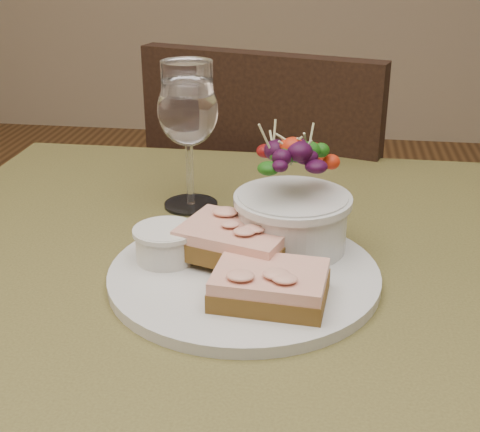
# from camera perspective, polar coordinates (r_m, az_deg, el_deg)

# --- Properties ---
(cafe_table) EXTENTS (0.80, 0.80, 0.75)m
(cafe_table) POSITION_cam_1_polar(r_m,az_deg,el_deg) (0.77, -0.73, -11.19)
(cafe_table) COLOR #47421E
(cafe_table) RESTS_ON ground
(chair_far) EXTENTS (0.52, 0.52, 0.90)m
(chair_far) POSITION_cam_1_polar(r_m,az_deg,el_deg) (1.48, 3.93, -8.96)
(chair_far) COLOR black
(chair_far) RESTS_ON ground
(dinner_plate) EXTENTS (0.28, 0.28, 0.01)m
(dinner_plate) POSITION_cam_1_polar(r_m,az_deg,el_deg) (0.69, 0.34, -5.02)
(dinner_plate) COLOR silver
(dinner_plate) RESTS_ON cafe_table
(sandwich_front) EXTENTS (0.11, 0.09, 0.03)m
(sandwich_front) POSITION_cam_1_polar(r_m,az_deg,el_deg) (0.63, 2.57, -5.90)
(sandwich_front) COLOR #4D3414
(sandwich_front) RESTS_ON dinner_plate
(sandwich_back) EXTENTS (0.13, 0.11, 0.03)m
(sandwich_back) POSITION_cam_1_polar(r_m,az_deg,el_deg) (0.70, -0.35, -2.07)
(sandwich_back) COLOR #4D3414
(sandwich_back) RESTS_ON dinner_plate
(ramekin) EXTENTS (0.06, 0.06, 0.04)m
(ramekin) POSITION_cam_1_polar(r_m,az_deg,el_deg) (0.71, -6.35, -2.24)
(ramekin) COLOR silver
(ramekin) RESTS_ON dinner_plate
(salad_bowl) EXTENTS (0.12, 0.12, 0.13)m
(salad_bowl) POSITION_cam_1_polar(r_m,az_deg,el_deg) (0.72, 4.53, 1.63)
(salad_bowl) COLOR silver
(salad_bowl) RESTS_ON dinner_plate
(garnish) EXTENTS (0.05, 0.04, 0.02)m
(garnish) POSITION_cam_1_polar(r_m,az_deg,el_deg) (0.77, -4.53, -0.97)
(garnish) COLOR #103309
(garnish) RESTS_ON dinner_plate
(wine_glass) EXTENTS (0.08, 0.08, 0.18)m
(wine_glass) POSITION_cam_1_polar(r_m,az_deg,el_deg) (0.84, -4.45, 8.64)
(wine_glass) COLOR white
(wine_glass) RESTS_ON cafe_table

